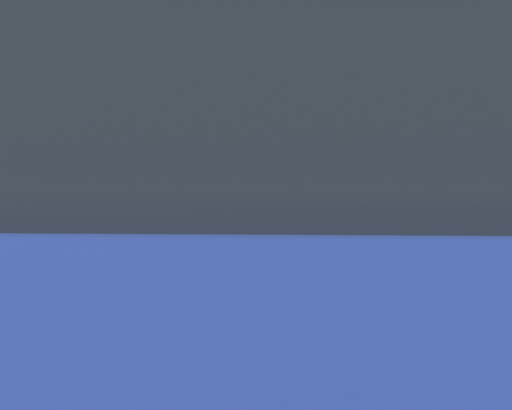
{
  "coord_description": "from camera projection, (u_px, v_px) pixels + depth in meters",
  "views": [
    {
      "loc": [
        0.33,
        -3.39,
        1.21
      ],
      "look_at": [
        -0.08,
        0.47,
        1.13
      ],
      "focal_mm": 48.9,
      "sensor_mm": 36.0,
      "label": 1
    }
  ],
  "objects": [
    {
      "name": "parked_sedan_blue",
      "position": [
        367.0,
        297.0,
        2.2
      ],
      "size": [
        4.63,
        1.89,
        1.76
      ],
      "rotation": [
        0.0,
        0.0,
        -1.55
      ],
      "color": "navy",
      "rests_on": "ground"
    },
    {
      "name": "parking_meter",
      "position": [
        335.0,
        174.0,
        3.65
      ],
      "size": [
        0.19,
        0.2,
        1.57
      ],
      "rotation": [
        0.0,
        0.0,
        3.22
      ],
      "color": "slate",
      "rests_on": "sidewalk_curb"
    },
    {
      "name": "background_railing",
      "position": [
        291.0,
        230.0,
        5.87
      ],
      "size": [
        24.06,
        0.06,
        1.04
      ],
      "color": "#2D7A38",
      "rests_on": "sidewalk_curb"
    },
    {
      "name": "sidewalk_curb",
      "position": [
        282.0,
        358.0,
        4.77
      ],
      "size": [
        36.0,
        2.71,
        0.14
      ],
      "primitive_type": "cube",
      "color": "gray",
      "rests_on": "ground"
    },
    {
      "name": "pedestrian_at_meter",
      "position": [
        215.0,
        205.0,
        3.93
      ],
      "size": [
        0.69,
        0.42,
        1.74
      ],
      "rotation": [
        0.0,
        0.0,
        -0.26
      ],
      "color": "#1E233F",
      "rests_on": "sidewalk_curb"
    },
    {
      "name": "backdrop_wall",
      "position": [
        306.0,
        174.0,
        9.3
      ],
      "size": [
        32.0,
        0.5,
        2.88
      ],
      "primitive_type": "cube",
      "color": "#ADA38E",
      "rests_on": "ground"
    }
  ]
}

